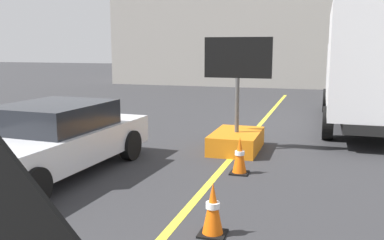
{
  "coord_description": "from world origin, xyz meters",
  "views": [
    {
      "loc": [
        1.94,
        1.43,
        2.48
      ],
      "look_at": [
        0.51,
        6.03,
        1.66
      ],
      "focal_mm": 40.2,
      "sensor_mm": 36.0,
      "label": 1
    }
  ],
  "objects_px": {
    "arrow_board_trailer": "(237,131)",
    "pickup_car": "(50,139)",
    "traffic_cone_mid_lane": "(213,209)",
    "traffic_cone_far_lane": "(240,156)",
    "box_truck": "(370,66)"
  },
  "relations": [
    {
      "from": "arrow_board_trailer",
      "to": "pickup_car",
      "type": "relative_size",
      "value": 0.56
    },
    {
      "from": "box_truck",
      "to": "traffic_cone_far_lane",
      "type": "relative_size",
      "value": 10.75
    },
    {
      "from": "arrow_board_trailer",
      "to": "traffic_cone_mid_lane",
      "type": "xyz_separation_m",
      "value": [
        0.65,
        -4.77,
        -0.12
      ]
    },
    {
      "from": "arrow_board_trailer",
      "to": "traffic_cone_far_lane",
      "type": "distance_m",
      "value": 1.96
    },
    {
      "from": "box_truck",
      "to": "traffic_cone_far_lane",
      "type": "height_order",
      "value": "box_truck"
    },
    {
      "from": "arrow_board_trailer",
      "to": "pickup_car",
      "type": "height_order",
      "value": "arrow_board_trailer"
    },
    {
      "from": "pickup_car",
      "to": "traffic_cone_mid_lane",
      "type": "bearing_deg",
      "value": -25.26
    },
    {
      "from": "arrow_board_trailer",
      "to": "traffic_cone_far_lane",
      "type": "bearing_deg",
      "value": -76.78
    },
    {
      "from": "pickup_car",
      "to": "traffic_cone_mid_lane",
      "type": "height_order",
      "value": "pickup_car"
    },
    {
      "from": "arrow_board_trailer",
      "to": "traffic_cone_far_lane",
      "type": "relative_size",
      "value": 3.66
    },
    {
      "from": "arrow_board_trailer",
      "to": "box_truck",
      "type": "xyz_separation_m",
      "value": [
        3.25,
        4.04,
        1.42
      ]
    },
    {
      "from": "traffic_cone_mid_lane",
      "to": "pickup_car",
      "type": "bearing_deg",
      "value": 154.74
    },
    {
      "from": "arrow_board_trailer",
      "to": "box_truck",
      "type": "bearing_deg",
      "value": 51.13
    },
    {
      "from": "pickup_car",
      "to": "traffic_cone_far_lane",
      "type": "relative_size",
      "value": 6.51
    },
    {
      "from": "arrow_board_trailer",
      "to": "traffic_cone_mid_lane",
      "type": "distance_m",
      "value": 4.82
    }
  ]
}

